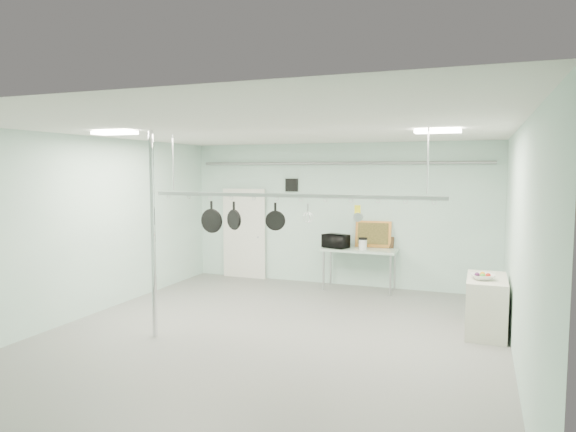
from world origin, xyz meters
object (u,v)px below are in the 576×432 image
at_px(pot_rack, 289,194).
at_px(microwave, 336,241).
at_px(chrome_pole, 153,235).
at_px(side_cabinet, 486,305).
at_px(skillet_right, 275,216).
at_px(prep_table, 359,252).
at_px(coffee_canister, 363,245).
at_px(skillet_mid, 234,215).
at_px(fruit_bowl, 483,277).
at_px(skillet_left, 212,217).

bearing_deg(pot_rack, microwave, 91.92).
distance_m(chrome_pole, side_cabinet, 5.37).
relative_size(pot_rack, microwave, 9.00).
bearing_deg(skillet_right, microwave, 71.52).
relative_size(chrome_pole, prep_table, 2.00).
distance_m(side_cabinet, pot_rack, 3.62).
relative_size(side_cabinet, coffee_canister, 5.46).
bearing_deg(coffee_canister, microwave, 174.12).
height_order(coffee_canister, skillet_mid, skillet_mid).
relative_size(pot_rack, coffee_canister, 21.85).
bearing_deg(skillet_mid, prep_table, 92.70).
height_order(chrome_pole, microwave, chrome_pole).
bearing_deg(chrome_pole, skillet_right, 28.28).
relative_size(microwave, skillet_right, 1.25).
bearing_deg(fruit_bowl, pot_rack, -162.60).
xyz_separation_m(prep_table, pot_rack, (-0.40, -3.30, 1.40)).
bearing_deg(skillet_mid, chrome_pole, -111.27).
bearing_deg(fruit_bowl, microwave, 141.95).
xyz_separation_m(coffee_canister, skillet_mid, (-1.45, -3.18, 0.84)).
xyz_separation_m(prep_table, coffee_canister, (0.10, -0.12, 0.18)).
relative_size(fruit_bowl, skillet_right, 0.83).
relative_size(prep_table, skillet_left, 2.95).
bearing_deg(skillet_right, side_cabinet, 2.72).
bearing_deg(side_cabinet, skillet_mid, -164.28).
bearing_deg(chrome_pole, skillet_left, 59.64).
bearing_deg(skillet_mid, microwave, 100.39).
height_order(chrome_pole, skillet_mid, chrome_pole).
bearing_deg(microwave, skillet_left, 88.82).
height_order(side_cabinet, fruit_bowl, fruit_bowl).
relative_size(chrome_pole, side_cabinet, 2.67).
height_order(skillet_left, skillet_mid, same).
bearing_deg(skillet_mid, side_cabinet, 40.78).
xyz_separation_m(prep_table, side_cabinet, (2.55, -2.20, -0.38)).
distance_m(skillet_left, skillet_right, 1.15).
height_order(pot_rack, skillet_left, pot_rack).
height_order(prep_table, microwave, microwave).
height_order(fruit_bowl, skillet_right, skillet_right).
height_order(skillet_mid, skillet_right, same).
distance_m(side_cabinet, skillet_left, 4.66).
bearing_deg(side_cabinet, chrome_pole, -157.59).
bearing_deg(coffee_canister, side_cabinet, -40.30).
relative_size(pot_rack, skillet_right, 11.21).
relative_size(microwave, skillet_mid, 1.17).
bearing_deg(skillet_mid, coffee_canister, 90.48).
height_order(prep_table, skillet_mid, skillet_mid).
distance_m(prep_table, fruit_bowl, 3.45).
distance_m(pot_rack, microwave, 3.45).
height_order(pot_rack, skillet_right, pot_rack).
bearing_deg(skillet_mid, pot_rack, 25.06).
bearing_deg(skillet_mid, skillet_right, 25.06).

